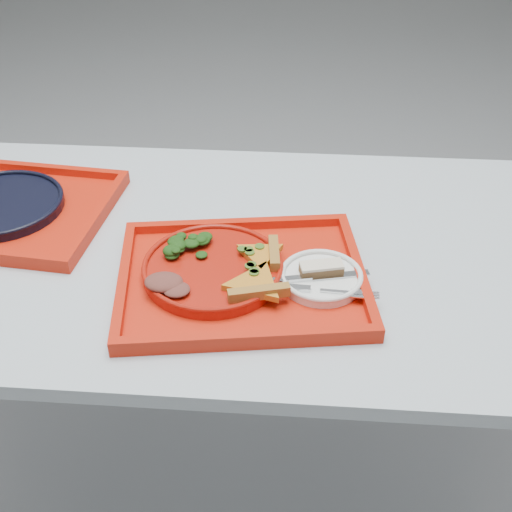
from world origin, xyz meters
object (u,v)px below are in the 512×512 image
Objects in this scene: dinner_plate at (213,270)px; dessert_bar at (321,269)px; tray_main at (242,281)px; tray_far at (3,211)px; navy_plate at (2,206)px.

dessert_bar is at bearing -0.67° from dinner_plate.
tray_main is 0.06m from dinner_plate.
dessert_bar reaches higher than tray_main.
dessert_bar is at bearing -10.14° from tray_far.
tray_far is at bearing 0.00° from navy_plate.
tray_far is 0.01m from navy_plate.
tray_main is 0.57m from navy_plate.
tray_far is 1.73× the size of dinner_plate.
navy_plate is 3.14× the size of dessert_bar.
dinner_plate is at bearing 161.29° from tray_main.
tray_main is 5.44× the size of dessert_bar.
tray_main and tray_far have the same top height.
dinner_plate is 0.20m from dessert_bar.
navy_plate is at bearing 150.75° from dessert_bar.
dessert_bar is (0.68, -0.19, 0.02)m from navy_plate.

